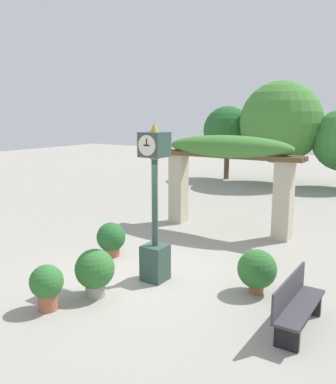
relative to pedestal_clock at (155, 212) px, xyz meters
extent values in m
plane|color=gray|center=(-0.39, 0.02, -1.49)|extent=(60.00, 60.00, 0.00)
cube|color=#2D473D|center=(0.00, 0.00, -1.10)|extent=(0.49, 0.49, 0.77)
cylinder|color=#2D473D|center=(0.00, 0.00, 0.20)|extent=(0.13, 0.13, 1.84)
cylinder|color=gold|center=(0.00, 0.00, 1.14)|extent=(0.21, 0.21, 0.04)
cube|color=#2D473D|center=(0.00, 0.00, 1.41)|extent=(0.50, 0.50, 0.50)
cylinder|color=beige|center=(0.00, -0.26, 1.41)|extent=(0.41, 0.02, 0.41)
cylinder|color=beige|center=(0.00, 0.26, 1.41)|extent=(0.41, 0.02, 0.41)
cube|color=black|center=(0.00, -0.27, 1.41)|extent=(0.14, 0.01, 0.02)
cube|color=black|center=(0.00, -0.27, 1.47)|extent=(0.02, 0.01, 0.13)
cone|color=gold|center=(0.00, 0.00, 1.76)|extent=(0.17, 0.17, 0.20)
cube|color=#BCB299|center=(-2.12, 4.36, -0.37)|extent=(0.48, 0.48, 2.24)
cube|color=#BCB299|center=(1.34, 4.36, -0.37)|extent=(0.48, 0.48, 2.24)
cube|color=brown|center=(-0.39, 4.12, 0.82)|extent=(4.55, 0.15, 0.13)
cube|color=brown|center=(-0.39, 4.36, 0.82)|extent=(4.55, 0.15, 0.13)
cube|color=brown|center=(-0.39, 4.60, 0.82)|extent=(4.55, 0.15, 0.13)
ellipsoid|color=#427F33|center=(-0.39, 4.36, 1.06)|extent=(3.97, 1.08, 0.70)
cylinder|color=gray|center=(-0.52, -1.30, -1.35)|extent=(0.39, 0.39, 0.27)
sphere|color=#2D6B2D|center=(-0.52, -1.30, -0.93)|extent=(0.77, 0.77, 0.77)
cylinder|color=#9E563D|center=(2.06, 0.58, -1.38)|extent=(0.29, 0.29, 0.20)
sphere|color=#2D6B2D|center=(2.06, 0.58, -0.99)|extent=(0.78, 0.78, 0.78)
cylinder|color=#9E563D|center=(-1.78, 0.63, -1.38)|extent=(0.41, 0.41, 0.22)
sphere|color=#235B28|center=(-1.78, 0.63, -0.99)|extent=(0.72, 0.72, 0.72)
cylinder|color=#9E563D|center=(-0.85, -2.19, -1.33)|extent=(0.35, 0.35, 0.31)
sphere|color=#2D6B2D|center=(-0.85, -2.19, -0.95)|extent=(0.61, 0.61, 0.61)
cube|color=#38383D|center=(3.17, -0.41, -1.07)|extent=(0.42, 1.66, 0.05)
cube|color=#38383D|center=(2.98, -0.41, -0.82)|extent=(0.04, 1.66, 0.45)
cube|color=black|center=(3.17, -1.07, -1.29)|extent=(0.38, 0.08, 0.39)
cube|color=black|center=(3.17, 0.25, -1.29)|extent=(0.38, 0.08, 0.39)
cylinder|color=brown|center=(-4.74, 13.59, -0.62)|extent=(0.28, 0.28, 1.74)
sphere|color=#235B28|center=(-4.74, 13.59, 1.17)|extent=(2.61, 2.61, 2.61)
cylinder|color=brown|center=(-1.79, 13.45, -0.64)|extent=(0.28, 0.28, 1.69)
sphere|color=#427F33|center=(-1.79, 13.45, 1.63)|extent=(4.07, 4.07, 4.07)
camera|label=1|loc=(4.75, -6.73, 2.01)|focal=38.00mm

